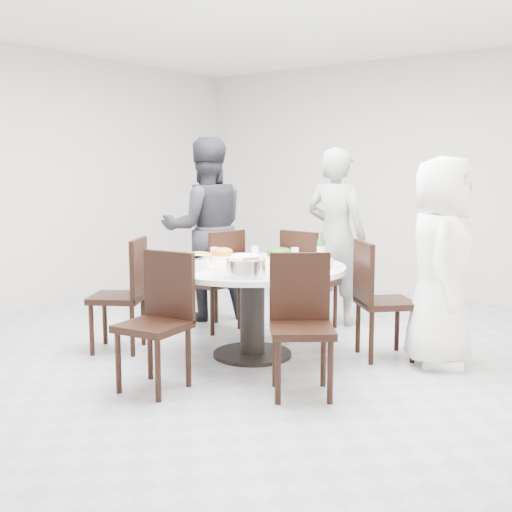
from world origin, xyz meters
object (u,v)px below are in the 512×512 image
Objects in this scene: chair_n at (311,280)px; beverage_bottle at (321,247)px; chair_sw at (117,295)px; chair_se at (302,327)px; diner_right at (441,262)px; chair_s at (153,323)px; diner_middle at (336,236)px; soup_bowl at (192,263)px; rice_bowl at (246,268)px; dining_table at (252,311)px; chair_ne at (386,300)px; diner_left at (205,229)px; chair_nw at (214,280)px.

beverage_bottle reaches higher than chair_n.
chair_sw is 1.75m from beverage_bottle.
diner_right is at bearing 30.04° from chair_se.
chair_n is at bearing 56.06° from diner_right.
chair_s is (0.94, -0.50, 0.00)m from chair_sw.
diner_middle reaches higher than chair_s.
chair_n is 1.00× the size of chair_sw.
diner_middle is at bearing 82.15° from chair_s.
chair_s is at bearing -103.82° from beverage_bottle.
chair_sw is 2.63m from diner_right.
soup_bowl is at bearing 87.50° from chair_n.
chair_n reaches higher than rice_bowl.
dining_table is 1.58× the size of chair_ne.
rice_bowl is 1.06× the size of soup_bowl.
dining_table is at bearing 56.60° from soup_bowl.
chair_ne is 2.13m from diner_left.
rice_bowl is (0.31, -1.83, -0.05)m from diner_middle.
dining_table is at bearing -122.20° from beverage_bottle.
beverage_bottle reaches higher than chair_sw.
beverage_bottle is at bearing 80.35° from diner_right.
chair_nw reaches higher than soup_bowl.
chair_se is 1.35m from diner_right.
diner_left is (-2.48, 0.09, 0.10)m from diner_right.
diner_middle is 5.90× the size of rice_bowl.
diner_left reaches higher than chair_ne.
rice_bowl is 0.55m from soup_bowl.
soup_bowl is at bearing -123.40° from dining_table.
chair_n is 0.59× the size of diner_right.
chair_ne is 0.69m from beverage_bottle.
chair_sw is at bearing -175.16° from rice_bowl.
chair_s is at bearing 30.02° from chair_sw.
chair_se is 3.26× the size of rice_bowl.
diner_right reaches higher than rice_bowl.
chair_n is at bearing 136.58° from chair_nw.
diner_middle is at bearing 91.33° from dining_table.
chair_s is at bearing 87.75° from diner_middle.
rice_bowl is (1.10, -0.92, 0.34)m from chair_nw.
diner_middle is at bearing 99.54° from rice_bowl.
chair_s is 3.98× the size of beverage_bottle.
chair_se is 1.14m from soup_bowl.
diner_left is (-1.19, 0.79, 0.54)m from dining_table.
rice_bowl is 1.22× the size of beverage_bottle.
chair_sw is 1.33m from rice_bowl.
dining_table is at bearing 122.13° from rice_bowl.
chair_se is (1.63, -1.00, 0.00)m from chair_nw.
chair_sw is (-0.90, -1.59, 0.00)m from chair_n.
chair_nw is at bearing 121.32° from soup_bowl.
dining_table is at bearing 98.40° from diner_right.
beverage_bottle reaches higher than chair_nw.
rice_bowl is (-0.54, 0.08, 0.34)m from chair_se.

